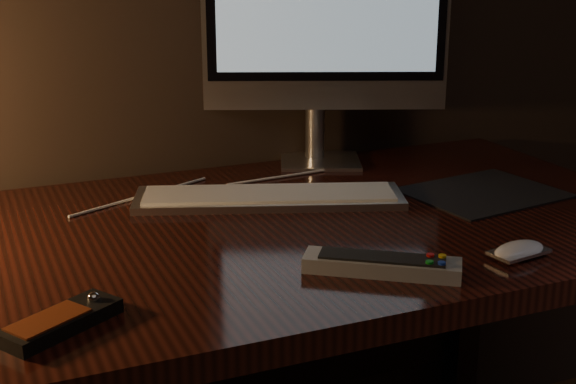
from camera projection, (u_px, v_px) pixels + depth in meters
name	position (u px, v px, depth m)	size (l,w,h in m)	color
desk	(198.00, 290.00, 1.39)	(1.60, 0.75, 0.75)	black
monitor	(323.00, 11.00, 1.60)	(0.48, 0.22, 0.53)	silver
keyboard	(269.00, 197.00, 1.44)	(0.48, 0.13, 0.02)	silver
mousepad	(484.00, 193.00, 1.49)	(0.27, 0.21, 0.00)	black
mouse	(519.00, 253.00, 1.18)	(0.09, 0.05, 0.02)	white
media_remote	(61.00, 321.00, 0.96)	(0.16, 0.13, 0.03)	black
tv_remote	(382.00, 264.00, 1.13)	(0.21, 0.17, 0.03)	#999D9F
cable	(222.00, 187.00, 1.52)	(0.01, 0.01, 0.60)	white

